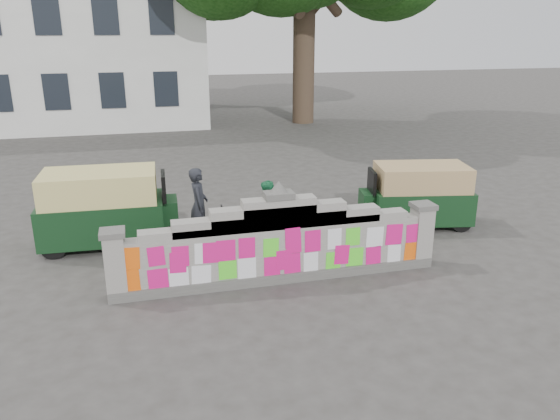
{
  "coord_description": "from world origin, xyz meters",
  "views": [
    {
      "loc": [
        -2.44,
        -9.38,
        4.68
      ],
      "look_at": [
        0.29,
        1.0,
        1.1
      ],
      "focal_mm": 35.0,
      "sensor_mm": 36.0,
      "label": 1
    }
  ],
  "objects": [
    {
      "name": "ground",
      "position": [
        0.0,
        0.0,
        0.0
      ],
      "size": [
        100.0,
        100.0,
        0.0
      ],
      "primitive_type": "plane",
      "color": "#383533",
      "rests_on": "ground"
    },
    {
      "name": "parapet_wall",
      "position": [
        -0.0,
        -0.01,
        0.75
      ],
      "size": [
        6.48,
        0.44,
        2.01
      ],
      "color": "#4C4C49",
      "rests_on": "ground"
    },
    {
      "name": "building",
      "position": [
        -7.0,
        21.98,
        4.01
      ],
      "size": [
        16.0,
        10.0,
        8.9
      ],
      "color": "silver",
      "rests_on": "ground"
    },
    {
      "name": "cyclist_bike",
      "position": [
        -1.29,
        1.88,
        0.48
      ],
      "size": [
        1.89,
        0.83,
        0.96
      ],
      "primitive_type": "imported",
      "rotation": [
        0.0,
        0.0,
        1.46
      ],
      "color": "black",
      "rests_on": "ground"
    },
    {
      "name": "cyclist_rider",
      "position": [
        -1.29,
        1.88,
        0.82
      ],
      "size": [
        0.45,
        0.63,
        1.64
      ],
      "primitive_type": "imported",
      "rotation": [
        0.0,
        0.0,
        1.46
      ],
      "color": "black",
      "rests_on": "ground"
    },
    {
      "name": "pedestrian",
      "position": [
        0.24,
        1.92,
        0.74
      ],
      "size": [
        0.64,
        0.78,
        1.47
      ],
      "primitive_type": "imported",
      "rotation": [
        0.0,
        0.0,
        -1.44
      ],
      "color": "#217B49",
      "rests_on": "ground"
    },
    {
      "name": "rickshaw_left",
      "position": [
        -3.27,
        2.8,
        0.89
      ],
      "size": [
        3.13,
        1.55,
        1.71
      ],
      "rotation": [
        0.0,
        0.0,
        -0.04
      ],
      "color": "black",
      "rests_on": "ground"
    },
    {
      "name": "rickshaw_right",
      "position": [
        4.11,
        2.2,
        0.79
      ],
      "size": [
        2.85,
        1.72,
        1.53
      ],
      "rotation": [
        0.0,
        0.0,
        2.94
      ],
      "color": "#113317",
      "rests_on": "ground"
    }
  ]
}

